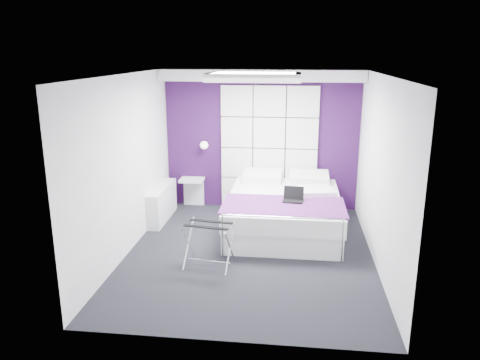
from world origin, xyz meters
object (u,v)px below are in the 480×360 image
at_px(wall_lamp, 205,145).
at_px(luggage_rack, 209,245).
at_px(laptop, 293,197).
at_px(radiator, 162,203).
at_px(bed, 284,211).
at_px(nightstand, 192,180).

height_order(wall_lamp, luggage_rack, wall_lamp).
distance_m(wall_lamp, luggage_rack, 2.73).
height_order(wall_lamp, laptop, wall_lamp).
bearing_deg(radiator, laptop, -15.82).
bearing_deg(bed, radiator, 172.47).
bearing_deg(nightstand, wall_lamp, 9.09).
bearing_deg(nightstand, laptop, -35.59).
distance_m(bed, laptop, 0.53).
bearing_deg(wall_lamp, luggage_rack, -78.10).
bearing_deg(bed, laptop, -68.65).
relative_size(bed, luggage_rack, 3.61).
bearing_deg(laptop, wall_lamp, 145.38).
height_order(bed, nightstand, bed).
distance_m(wall_lamp, laptop, 2.25).
bearing_deg(nightstand, bed, -29.52).
height_order(wall_lamp, bed, wall_lamp).
bearing_deg(nightstand, radiator, -118.43).
relative_size(radiator, nightstand, 2.70).
bearing_deg(laptop, radiator, 169.82).
distance_m(nightstand, luggage_rack, 2.61).
bearing_deg(wall_lamp, laptop, -40.25).
bearing_deg(wall_lamp, nightstand, -170.91).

